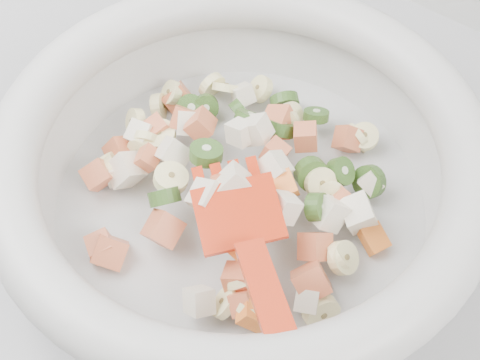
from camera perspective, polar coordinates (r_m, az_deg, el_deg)
The scene contains 2 objects.
counter at distance 1.08m, azimuth -5.23°, elevation -10.21°, with size 2.00×0.60×0.90m, color gray.
mixing_bowl at distance 0.57m, azimuth -0.00°, elevation 0.66°, with size 0.41×0.39×0.12m.
Camera 1 is at (0.37, 1.12, 1.41)m, focal length 55.00 mm.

